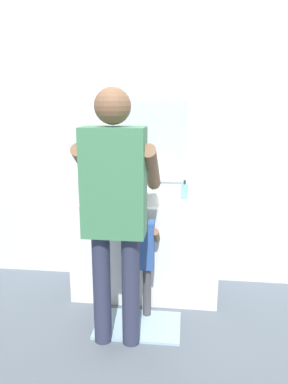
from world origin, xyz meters
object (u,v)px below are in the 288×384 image
Objects in this scene: child_toddler at (140,251)px; adult_parent at (115,198)px; toothbrush_cup at (107,192)px; soap_bottle at (184,191)px.

child_toddler is 0.61m from adult_parent.
adult_parent is at bearing -73.87° from toothbrush_cup.
child_toddler is at bearing -124.17° from soap_bottle.
toothbrush_cup is 1.25× the size of soap_bottle.
adult_parent reaches higher than child_toddler.
soap_bottle is at bearing 3.05° from toothbrush_cup.
toothbrush_cup is at bearing 106.13° from adult_parent.
soap_bottle is 0.92m from adult_parent.
soap_bottle is at bearing 60.64° from adult_parent.
adult_parent reaches higher than soap_bottle.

